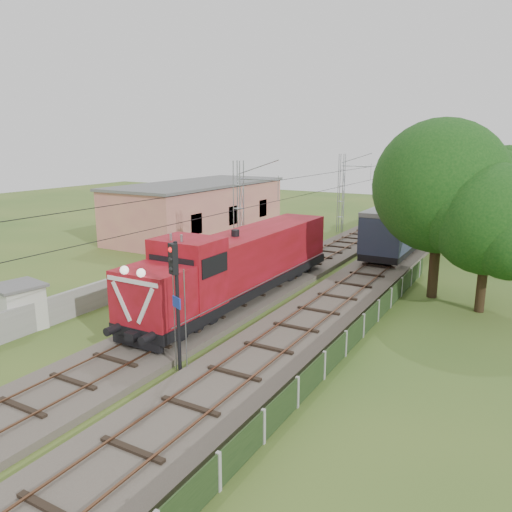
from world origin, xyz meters
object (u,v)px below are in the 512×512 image
Objects in this scene: locomotive at (240,263)px; relay_hut at (19,307)px; signal_post at (175,285)px; coach_rake at (476,181)px.

relay_hut is at bearing -128.80° from locomotive.
signal_post is (2.68, -9.25, 1.45)m from locomotive.
locomotive is 3.27× the size of signal_post.
signal_post reaches higher than coach_rake.
signal_post is 2.11× the size of relay_hut.
signal_post is at bearing -73.82° from locomotive.
relay_hut is at bearing 179.75° from signal_post.
signal_post reaches higher than relay_hut.
locomotive is 9.74m from signal_post.
relay_hut is (-10.08, 0.04, -2.61)m from signal_post.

